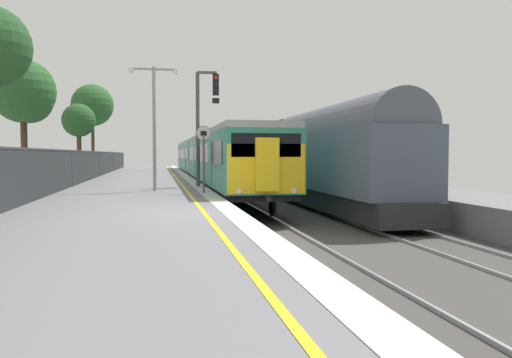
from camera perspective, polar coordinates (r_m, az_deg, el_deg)
The scene contains 9 objects.
ground at distance 14.47m, azimuth 6.12°, elevation -5.72°, with size 17.40×110.00×1.21m.
commuter_train_at_platform at distance 37.66m, azimuth -5.21°, elevation 2.34°, with size 2.83×41.11×3.81m.
freight_train_adjacent_track at distance 30.53m, azimuth 3.74°, elevation 2.69°, with size 2.60×30.28×4.57m.
signal_gantry at distance 24.67m, azimuth -5.79°, elevation 6.97°, with size 1.10×0.24×5.38m.
speed_limit_sign at distance 20.33m, azimuth -5.74°, elevation 3.16°, with size 0.59×0.08×2.62m.
platform_lamp_mid at distance 21.96m, azimuth -11.07°, elevation 6.67°, with size 2.00×0.20×5.09m.
background_tree_left at distance 51.95m, azimuth -17.63°, elevation 7.56°, with size 3.94×3.94×8.12m.
background_tree_right at distance 28.94m, azimuth -23.97°, elevation 8.50°, with size 3.21×3.21×6.29m.
background_tree_back at distance 47.95m, azimuth -18.74°, elevation 5.95°, with size 2.88×2.88×5.90m.
Camera 1 is at (-1.51, -13.69, 1.51)m, focal length 36.58 mm.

